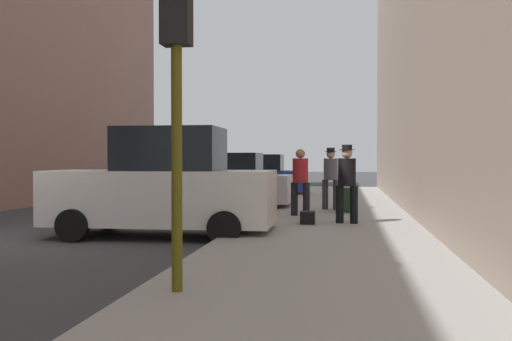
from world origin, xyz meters
TOP-DOWN VIEW (x-y plane):
  - ground_plane at (0.00, 0.00)m, footprint 120.00×120.00m
  - sidewalk at (6.00, 0.00)m, footprint 4.00×40.00m
  - parked_white_van at (2.65, 1.22)m, footprint 4.64×2.13m
  - parked_silver_sedan at (2.65, 7.29)m, footprint 4.21×2.07m
  - parked_blue_sedan at (2.65, 13.80)m, footprint 4.21×2.09m
  - fire_hydrant at (4.45, 7.53)m, footprint 0.42×0.22m
  - traffic_light at (4.50, -3.99)m, footprint 0.32×0.32m
  - pedestrian_with_beanie at (5.94, 6.46)m, footprint 0.52×0.47m
  - pedestrian_in_red_jacket at (5.21, 4.53)m, footprint 0.53×0.48m
  - pedestrian_with_fedora at (6.38, 2.98)m, footprint 0.52×0.44m
  - rolling_suitcase at (6.30, 5.67)m, footprint 0.38×0.57m
  - duffel_bag at (5.51, 2.75)m, footprint 0.32×0.44m

SIDE VIEW (x-z plane):
  - ground_plane at x=0.00m, z-range 0.00..0.00m
  - sidewalk at x=6.00m, z-range 0.00..0.15m
  - duffel_bag at x=5.51m, z-range 0.15..0.43m
  - rolling_suitcase at x=6.30m, z-range -0.03..1.01m
  - fire_hydrant at x=4.45m, z-range 0.15..0.85m
  - parked_silver_sedan at x=2.65m, z-range -0.05..1.74m
  - parked_blue_sedan at x=2.65m, z-range -0.05..1.74m
  - parked_white_van at x=2.65m, z-range -0.09..2.16m
  - pedestrian_in_red_jacket at x=5.21m, z-range 0.25..1.96m
  - pedestrian_with_beanie at x=5.94m, z-range 0.25..2.02m
  - pedestrian_with_fedora at x=6.38m, z-range 0.25..2.02m
  - traffic_light at x=4.50m, z-range 0.96..4.56m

